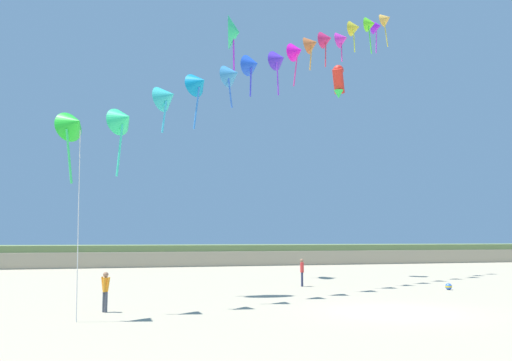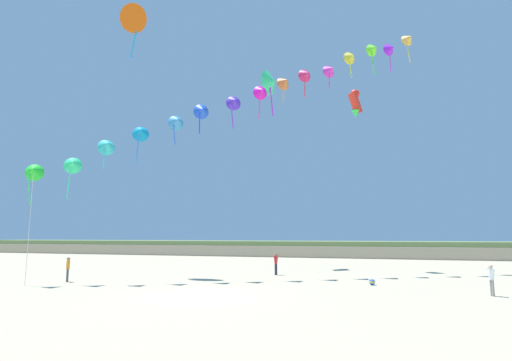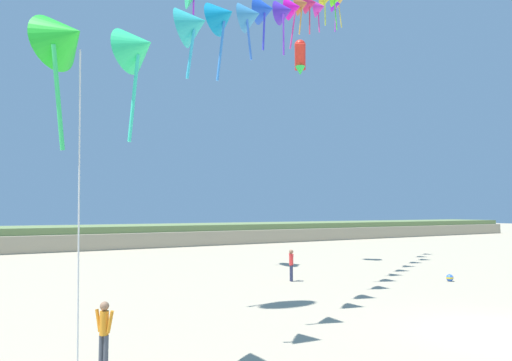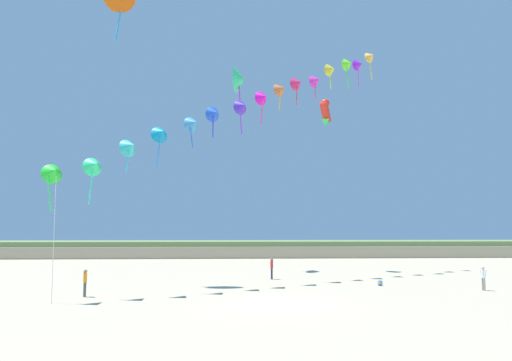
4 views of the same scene
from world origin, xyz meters
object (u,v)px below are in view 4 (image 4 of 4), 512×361
person_near_left (483,276)px  person_mid_center (85,281)px  large_kite_low_lead (240,80)px  beach_ball (380,283)px  person_near_right (272,267)px  large_kite_high_solo (325,111)px

person_near_left → person_mid_center: size_ratio=0.98×
large_kite_low_lead → beach_ball: (9.33, -11.71, -17.88)m
person_near_right → person_mid_center: (-11.34, -8.39, -0.06)m
person_near_left → beach_ball: bearing=153.7°
person_mid_center → beach_ball: 18.80m
beach_ball → large_kite_high_solo: bearing=96.5°
person_mid_center → large_kite_low_lead: size_ratio=0.32×
beach_ball → person_near_left: bearing=-26.3°
large_kite_high_solo → beach_ball: 18.39m
person_near_right → large_kite_low_lead: size_ratio=0.35×
large_kite_high_solo → person_mid_center: bearing=-138.5°
person_mid_center → person_near_right: bearing=36.5°
beach_ball → person_mid_center: bearing=-167.2°
person_near_right → beach_ball: (6.98, -4.24, -0.76)m
person_mid_center → large_kite_high_solo: (17.08, 15.11, 14.01)m
large_kite_low_lead → large_kite_high_solo: size_ratio=1.81×
person_near_right → large_kite_low_lead: bearing=107.5°
large_kite_low_lead → beach_ball: bearing=-51.4°
person_mid_center → person_near_left: bearing=3.3°
person_near_left → large_kite_high_solo: bearing=116.6°
person_near_left → beach_ball: 6.32m
person_near_right → beach_ball: size_ratio=4.49×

